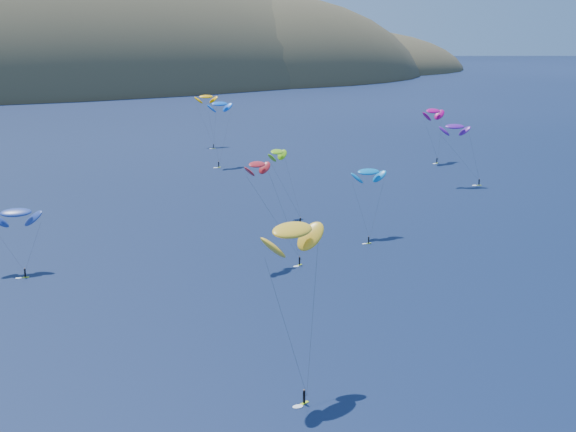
{
  "coord_description": "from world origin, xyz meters",
  "views": [
    {
      "loc": [
        -83.02,
        -62.6,
        49.08
      ],
      "look_at": [
        -10.77,
        80.0,
        9.0
      ],
      "focal_mm": 50.0,
      "sensor_mm": 36.0,
      "label": 1
    }
  ],
  "objects": [
    {
      "name": "kitesurfer_3",
      "position": [
        3.11,
        113.3,
        16.3
      ],
      "size": [
        8.11,
        14.45,
        18.43
      ],
      "rotation": [
        0.0,
        0.0,
        0.61
      ],
      "color": "#C5F01A",
      "rests_on": "ground"
    },
    {
      "name": "kitesurfer_2",
      "position": [
        -36.36,
        28.22,
        21.55
      ],
      "size": [
        11.78,
        11.54,
        24.57
      ],
      "rotation": [
        0.0,
        0.0,
        0.37
      ],
      "color": "#C5F01A",
      "rests_on": "ground"
    },
    {
      "name": "kitesurfer_8",
      "position": [
        85.96,
        160.48,
        17.23
      ],
      "size": [
        11.44,
        9.66,
        20.17
      ],
      "rotation": [
        0.0,
        0.0,
        0.3
      ],
      "color": "#C5F01A",
      "rests_on": "ground"
    },
    {
      "name": "kitesurfer_4",
      "position": [
        17.85,
        187.07,
        20.41
      ],
      "size": [
        9.67,
        8.55,
        22.99
      ],
      "rotation": [
        0.0,
        0.0,
        0.17
      ],
      "color": "#C5F01A",
      "rests_on": "ground"
    },
    {
      "name": "kitesurfer_9",
      "position": [
        -17.03,
        81.31,
        20.02
      ],
      "size": [
        10.68,
        10.43,
        22.07
      ],
      "rotation": [
        0.0,
        0.0,
        0.47
      ],
      "color": "#C5F01A",
      "rests_on": "ground"
    },
    {
      "name": "kitesurfer_5",
      "position": [
        14.65,
        89.49,
        14.4
      ],
      "size": [
        9.53,
        10.43,
        16.74
      ],
      "rotation": [
        0.0,
        0.0,
        -0.09
      ],
      "color": "#C5F01A",
      "rests_on": "ground"
    },
    {
      "name": "kitesurfer_10",
      "position": [
        -61.74,
        97.74,
        11.5
      ],
      "size": [
        9.78,
        9.57,
        14.09
      ],
      "rotation": [
        0.0,
        0.0,
        -0.16
      ],
      "color": "#C5F01A",
      "rests_on": "ground"
    },
    {
      "name": "kitesurfer_11",
      "position": [
        29.08,
        228.59,
        18.67
      ],
      "size": [
        8.96,
        12.52,
        21.08
      ],
      "rotation": [
        0.0,
        0.0,
        -0.14
      ],
      "color": "#C5F01A",
      "rests_on": "ground"
    },
    {
      "name": "kitesurfer_6",
      "position": [
        67.74,
        125.7,
        17.15
      ],
      "size": [
        10.91,
        10.28,
        19.66
      ],
      "rotation": [
        0.0,
        0.0,
        -0.42
      ],
      "color": "#C5F01A",
      "rests_on": "ground"
    },
    {
      "name": "island",
      "position": [
        39.4,
        562.36,
        -10.74
      ],
      "size": [
        730.0,
        300.0,
        210.0
      ],
      "color": "#3D3526",
      "rests_on": "ground"
    }
  ]
}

